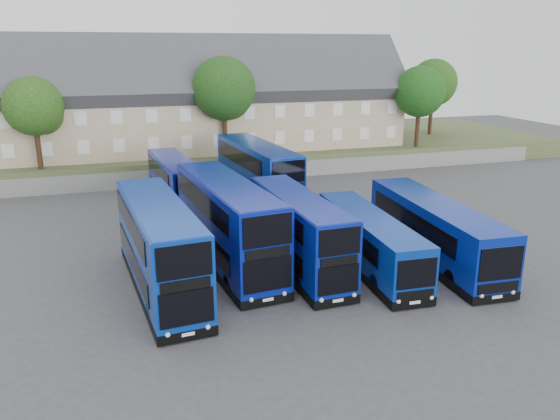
{
  "coord_description": "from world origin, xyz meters",
  "views": [
    {
      "loc": [
        -8.37,
        -24.15,
        11.87
      ],
      "look_at": [
        1.41,
        6.71,
        2.2
      ],
      "focal_mm": 35.0,
      "sensor_mm": 36.0,
      "label": 1
    }
  ],
  "objects": [
    {
      "name": "dd_front_mid",
      "position": [
        -2.41,
        4.38,
        2.34
      ],
      "size": [
        3.95,
        12.18,
        4.76
      ],
      "rotation": [
        0.0,
        0.0,
        0.1
      ],
      "color": "#081A99",
      "rests_on": "ground"
    },
    {
      "name": "coach_east_b",
      "position": [
        9.14,
        1.59,
        1.66
      ],
      "size": [
        3.39,
        12.55,
        3.39
      ],
      "rotation": [
        0.0,
        0.0,
        -0.06
      ],
      "color": "#082093",
      "rests_on": "ground"
    },
    {
      "name": "terrace_row",
      "position": [
        -3.0,
        30.0,
        6.6
      ],
      "size": [
        48.0,
        10.4,
        11.2
      ],
      "color": "tan",
      "rests_on": "earth_bank"
    },
    {
      "name": "dd_front_left",
      "position": [
        -6.39,
        1.99,
        2.23
      ],
      "size": [
        3.6,
        11.58,
        4.53
      ],
      "rotation": [
        0.0,
        0.0,
        0.09
      ],
      "color": "#0834A3",
      "rests_on": "ground"
    },
    {
      "name": "dd_front_right",
      "position": [
        1.14,
        2.56,
        2.04
      ],
      "size": [
        2.75,
        10.52,
        4.15
      ],
      "rotation": [
        0.0,
        0.0,
        0.03
      ],
      "color": "#081E97",
      "rests_on": "ground"
    },
    {
      "name": "tree_mid",
      "position": [
        2.15,
        25.6,
        8.07
      ],
      "size": [
        5.76,
        5.76,
        9.18
      ],
      "color": "#382314",
      "rests_on": "earth_bank"
    },
    {
      "name": "earth_bank",
      "position": [
        0.0,
        34.0,
        1.0
      ],
      "size": [
        80.0,
        20.0,
        2.0
      ],
      "primitive_type": "cube",
      "color": "#4E5B33",
      "rests_on": "ground"
    },
    {
      "name": "tree_east",
      "position": [
        22.15,
        25.1,
        7.39
      ],
      "size": [
        5.12,
        5.12,
        8.16
      ],
      "color": "#382314",
      "rests_on": "earth_bank"
    },
    {
      "name": "coach_east_a",
      "position": [
        4.97,
        1.52,
        1.46
      ],
      "size": [
        2.89,
        11.04,
        2.99
      ],
      "rotation": [
        0.0,
        0.0,
        -0.05
      ],
      "color": "#082F9E",
      "rests_on": "ground"
    },
    {
      "name": "tree_west",
      "position": [
        -13.85,
        25.1,
        7.05
      ],
      "size": [
        4.8,
        4.8,
        7.65
      ],
      "color": "#382314",
      "rests_on": "earth_bank"
    },
    {
      "name": "dd_rear_left",
      "position": [
        -3.91,
        15.72,
        1.94
      ],
      "size": [
        3.13,
        10.13,
        3.96
      ],
      "rotation": [
        0.0,
        0.0,
        0.08
      ],
      "color": "navy",
      "rests_on": "ground"
    },
    {
      "name": "retaining_wall",
      "position": [
        0.0,
        24.0,
        0.75
      ],
      "size": [
        70.0,
        0.4,
        1.5
      ],
      "primitive_type": "cube",
      "color": "slate",
      "rests_on": "ground"
    },
    {
      "name": "tree_far",
      "position": [
        28.15,
        32.1,
        7.73
      ],
      "size": [
        5.44,
        5.44,
        8.67
      ],
      "color": "#382314",
      "rests_on": "earth_bank"
    },
    {
      "name": "dd_rear_right",
      "position": [
        2.46,
        15.87,
        2.33
      ],
      "size": [
        3.9,
        12.11,
        4.74
      ],
      "rotation": [
        0.0,
        0.0,
        0.1
      ],
      "color": "navy",
      "rests_on": "ground"
    },
    {
      "name": "ground",
      "position": [
        0.0,
        0.0,
        0.0
      ],
      "size": [
        120.0,
        120.0,
        0.0
      ],
      "primitive_type": "plane",
      "color": "#434247",
      "rests_on": "ground"
    }
  ]
}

